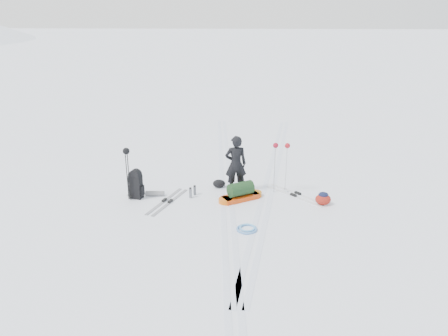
{
  "coord_description": "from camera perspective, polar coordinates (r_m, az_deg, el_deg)",
  "views": [
    {
      "loc": [
        0.48,
        -11.44,
        5.19
      ],
      "look_at": [
        -0.08,
        -0.06,
        0.95
      ],
      "focal_mm": 35.0,
      "sensor_mm": 36.0,
      "label": 1
    }
  ],
  "objects": [
    {
      "name": "ground",
      "position": [
        12.57,
        0.37,
        -3.98
      ],
      "size": [
        200.0,
        200.0,
        0.0
      ],
      "primitive_type": "plane",
      "color": "white",
      "rests_on": "ground"
    },
    {
      "name": "ski_tracks",
      "position": [
        13.36,
        3.16,
        -2.46
      ],
      "size": [
        3.38,
        17.97,
        0.01
      ],
      "color": "silver",
      "rests_on": "ground"
    },
    {
      "name": "skier",
      "position": [
        12.7,
        1.54,
        0.48
      ],
      "size": [
        0.69,
        0.51,
        1.73
      ],
      "primitive_type": "imported",
      "rotation": [
        0.0,
        0.0,
        3.3
      ],
      "color": "black",
      "rests_on": "ground"
    },
    {
      "name": "pulk_sled",
      "position": [
        12.43,
        2.18,
        -3.28
      ],
      "size": [
        1.37,
        1.04,
        0.52
      ],
      "rotation": [
        0.0,
        0.0,
        0.55
      ],
      "color": "#C43B0B",
      "rests_on": "ground"
    },
    {
      "name": "expedition_rucksack",
      "position": [
        12.7,
        -11.14,
        -2.16
      ],
      "size": [
        0.96,
        0.41,
        0.87
      ],
      "rotation": [
        0.0,
        0.0,
        -0.25
      ],
      "color": "black",
      "rests_on": "ground"
    },
    {
      "name": "ski_poles_black",
      "position": [
        12.32,
        -12.61,
        1.35
      ],
      "size": [
        0.2,
        0.19,
        1.55
      ],
      "rotation": [
        0.0,
        0.0,
        0.23
      ],
      "color": "black",
      "rests_on": "ground"
    },
    {
      "name": "ski_poles_silver",
      "position": [
        12.63,
        7.48,
        2.18
      ],
      "size": [
        0.49,
        0.16,
        1.53
      ],
      "rotation": [
        0.0,
        0.0,
        0.14
      ],
      "color": "#B7BABE",
      "rests_on": "ground"
    },
    {
      "name": "touring_skis_grey",
      "position": [
        12.45,
        -7.41,
        -4.34
      ],
      "size": [
        0.93,
        1.9,
        0.07
      ],
      "rotation": [
        0.0,
        0.0,
        1.22
      ],
      "color": "#999BA1",
      "rests_on": "ground"
    },
    {
      "name": "touring_skis_white",
      "position": [
        12.92,
        9.33,
        -3.48
      ],
      "size": [
        1.64,
        1.64,
        0.07
      ],
      "rotation": [
        0.0,
        0.0,
        -0.78
      ],
      "color": "silver",
      "rests_on": "ground"
    },
    {
      "name": "rope_coil",
      "position": [
        10.89,
        3.02,
        -7.9
      ],
      "size": [
        0.61,
        0.61,
        0.06
      ],
      "rotation": [
        0.0,
        0.0,
        0.19
      ],
      "color": "#5287C7",
      "rests_on": "ground"
    },
    {
      "name": "small_daypack",
      "position": [
        12.42,
        12.82,
        -3.92
      ],
      "size": [
        0.54,
        0.53,
        0.37
      ],
      "rotation": [
        0.0,
        0.0,
        -0.68
      ],
      "color": "maroon",
      "rests_on": "ground"
    },
    {
      "name": "thermos_pair",
      "position": [
        12.67,
        -4.13,
        -3.09
      ],
      "size": [
        0.2,
        0.32,
        0.32
      ],
      "rotation": [
        0.0,
        0.0,
        0.36
      ],
      "color": "slate",
      "rests_on": "ground"
    },
    {
      "name": "stuff_sack",
      "position": [
        13.28,
        -0.65,
        -2.04
      ],
      "size": [
        0.39,
        0.3,
        0.24
      ],
      "rotation": [
        0.0,
        0.0,
        -0.02
      ],
      "color": "black",
      "rests_on": "ground"
    }
  ]
}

